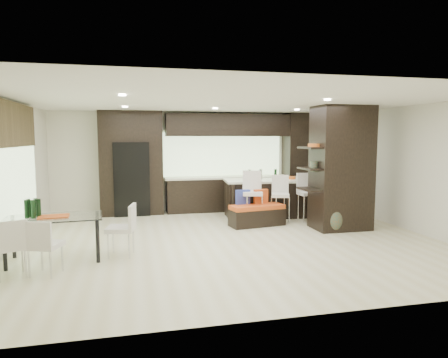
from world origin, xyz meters
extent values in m
plane|color=beige|center=(0.00, 0.00, 0.00)|extent=(8.00, 8.00, 0.00)
cube|color=white|center=(0.00, 3.50, 1.35)|extent=(8.00, 0.02, 2.70)
cube|color=white|center=(-4.00, 0.00, 1.35)|extent=(0.02, 7.00, 2.70)
cube|color=white|center=(4.00, 0.00, 1.35)|extent=(0.02, 7.00, 2.70)
cube|color=white|center=(0.00, 0.00, 2.70)|extent=(8.00, 7.00, 0.02)
cube|color=#B2D199|center=(-3.96, 0.20, 1.35)|extent=(0.04, 3.20, 1.90)
cube|color=#B2D199|center=(0.60, 3.46, 1.55)|extent=(3.40, 0.04, 1.20)
cube|color=brown|center=(-3.93, 0.20, 2.25)|extent=(0.08, 3.00, 0.80)
cube|color=white|center=(0.00, 0.25, 2.68)|extent=(4.00, 3.00, 0.02)
cube|color=black|center=(0.50, 3.17, 1.35)|extent=(6.80, 0.68, 2.70)
cube|color=black|center=(-1.90, 3.12, 0.95)|extent=(0.90, 0.68, 1.90)
cube|color=black|center=(2.60, 0.40, 1.35)|extent=(1.20, 0.80, 2.70)
cube|color=black|center=(1.53, 2.08, 0.47)|extent=(2.35, 1.18, 0.95)
cube|color=silver|center=(0.83, 1.27, 0.50)|extent=(0.54, 0.54, 1.00)
cube|color=silver|center=(1.53, 1.29, 0.45)|extent=(0.51, 0.51, 0.91)
cube|color=silver|center=(2.23, 1.29, 0.47)|extent=(0.42, 0.42, 0.94)
cube|color=black|center=(0.89, 1.08, 0.24)|extent=(1.32, 0.69, 0.48)
cube|color=white|center=(-3.15, -0.64, 0.36)|extent=(1.57, 0.97, 0.72)
cube|color=silver|center=(-3.15, -1.36, 0.39)|extent=(0.53, 0.53, 0.77)
cube|color=silver|center=(-3.62, -1.36, 0.40)|extent=(0.56, 0.56, 0.80)
cube|color=silver|center=(-2.09, -0.64, 0.41)|extent=(0.52, 0.52, 0.82)
camera|label=1|loc=(-1.87, -7.53, 2.03)|focal=32.00mm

